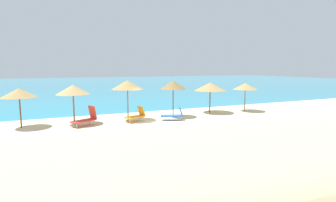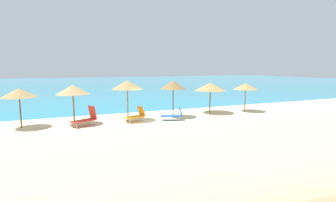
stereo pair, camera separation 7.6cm
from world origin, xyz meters
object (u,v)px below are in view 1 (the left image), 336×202
beach_umbrella_2 (127,85)px  beach_umbrella_4 (210,87)px  lounge_chair_1 (174,115)px  beach_umbrella_0 (19,93)px  beach_umbrella_3 (173,85)px  beach_umbrella_1 (73,90)px  beach_umbrella_5 (245,86)px  lounge_chair_2 (86,118)px  lounge_chair_0 (137,115)px

beach_umbrella_2 → beach_umbrella_4: (7.08, 0.46, -0.36)m
lounge_chair_1 → beach_umbrella_0: bearing=100.3°
beach_umbrella_4 → beach_umbrella_3: bearing=-172.3°
beach_umbrella_0 → lounge_chair_1: 10.04m
beach_umbrella_1 → lounge_chair_1: bearing=-11.8°
beach_umbrella_2 → beach_umbrella_5: bearing=-0.4°
beach_umbrella_5 → lounge_chair_1: 7.53m
beach_umbrella_0 → beach_umbrella_1: beach_umbrella_1 is taller
beach_umbrella_3 → beach_umbrella_5: bearing=-0.4°
beach_umbrella_2 → lounge_chair_2: 3.59m
lounge_chair_1 → lounge_chair_2: bearing=103.3°
beach_umbrella_1 → beach_umbrella_5: beach_umbrella_1 is taller
beach_umbrella_5 → beach_umbrella_3: bearing=179.6°
beach_umbrella_2 → beach_umbrella_4: size_ratio=1.11×
beach_umbrella_0 → beach_umbrella_5: (16.99, -0.52, -0.04)m
beach_umbrella_5 → lounge_chair_2: bearing=-178.1°
beach_umbrella_4 → beach_umbrella_2: bearing=-176.3°
beach_umbrella_5 → lounge_chair_0: 9.98m
beach_umbrella_5 → lounge_chair_2: size_ratio=1.40×
beach_umbrella_3 → lounge_chair_0: bearing=-168.5°
beach_umbrella_4 → lounge_chair_2: size_ratio=1.49×
beach_umbrella_3 → beach_umbrella_5: (6.76, -0.05, -0.30)m
beach_umbrella_1 → beach_umbrella_0: bearing=175.3°
beach_umbrella_0 → beach_umbrella_1: 3.14m
beach_umbrella_0 → lounge_chair_1: bearing=-9.5°
beach_umbrella_2 → beach_umbrella_4: beach_umbrella_2 is taller
beach_umbrella_0 → beach_umbrella_1: bearing=-4.7°
beach_umbrella_1 → lounge_chair_1: (6.62, -1.38, -1.90)m
beach_umbrella_3 → beach_umbrella_1: bearing=178.3°
beach_umbrella_0 → lounge_chair_2: size_ratio=1.43×
beach_umbrella_4 → beach_umbrella_5: size_ratio=1.06×
lounge_chair_0 → lounge_chair_2: (-3.34, 0.13, 0.03)m
beach_umbrella_4 → lounge_chair_2: bearing=-174.4°
beach_umbrella_2 → beach_umbrella_4: 7.11m
lounge_chair_0 → lounge_chair_2: lounge_chair_2 is taller
lounge_chair_0 → lounge_chair_1: size_ratio=0.89×
beach_umbrella_4 → lounge_chair_0: bearing=-170.5°
beach_umbrella_2 → beach_umbrella_3: bearing=-0.5°
beach_umbrella_3 → lounge_chair_1: bearing=-112.5°
beach_umbrella_1 → beach_umbrella_5: (13.86, -0.26, -0.16)m
beach_umbrella_3 → lounge_chair_2: 6.71m
beach_umbrella_1 → lounge_chair_2: bearing=-45.0°
beach_umbrella_0 → lounge_chair_2: (3.83, -0.96, -1.70)m
beach_umbrella_3 → lounge_chair_0: beach_umbrella_3 is taller
beach_umbrella_3 → lounge_chair_0: size_ratio=1.85×
lounge_chair_1 → beach_umbrella_5: bearing=-61.4°
beach_umbrella_1 → lounge_chair_1: 7.02m
beach_umbrella_4 → lounge_chair_0: (-6.64, -1.11, -1.72)m
beach_umbrella_2 → beach_umbrella_4: bearing=3.7°
beach_umbrella_1 → beach_umbrella_2: bearing=-2.9°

